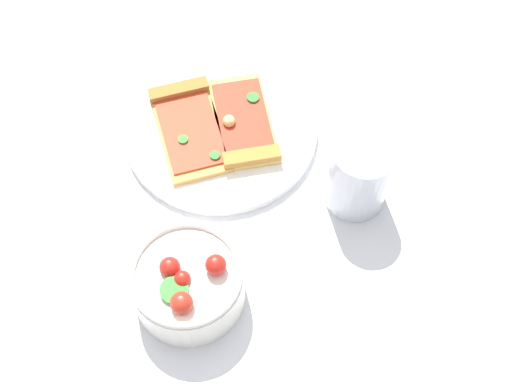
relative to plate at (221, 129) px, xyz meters
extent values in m
plane|color=silver|center=(0.02, 0.02, -0.01)|extent=(2.40, 2.40, 0.00)
cylinder|color=white|center=(0.00, 0.00, 0.00)|extent=(0.26, 0.26, 0.01)
cube|color=gold|center=(0.01, -0.04, 0.01)|extent=(0.17, 0.11, 0.01)
cube|color=#A36B2D|center=(-0.06, -0.05, 0.02)|extent=(0.04, 0.09, 0.02)
cube|color=red|center=(0.01, -0.04, 0.02)|extent=(0.14, 0.10, 0.00)
cylinder|color=#2D722D|center=(0.06, -0.01, 0.02)|extent=(0.01, 0.01, 0.00)
cylinder|color=#388433|center=(0.03, -0.05, 0.02)|extent=(0.01, 0.01, 0.00)
cube|color=#E5B256|center=(0.00, 0.03, 0.01)|extent=(0.16, 0.09, 0.01)
cube|color=#B77A33|center=(0.06, 0.04, 0.02)|extent=(0.03, 0.08, 0.02)
cube|color=#B22D19|center=(0.00, 0.03, 0.02)|extent=(0.13, 0.08, 0.00)
cylinder|color=#2D722D|center=(-0.03, 0.05, 0.02)|extent=(0.02, 0.02, 0.00)
sphere|color=#F2D87F|center=(0.00, 0.01, 0.02)|extent=(0.02, 0.02, 0.02)
cylinder|color=white|center=(0.23, -0.05, 0.02)|extent=(0.13, 0.13, 0.06)
torus|color=white|center=(0.23, -0.05, 0.06)|extent=(0.13, 0.13, 0.01)
sphere|color=red|center=(0.24, -0.05, 0.06)|extent=(0.02, 0.02, 0.02)
sphere|color=red|center=(0.27, -0.06, 0.06)|extent=(0.03, 0.03, 0.03)
sphere|color=red|center=(0.23, -0.07, 0.06)|extent=(0.02, 0.02, 0.02)
sphere|color=red|center=(0.23, -0.02, 0.07)|extent=(0.02, 0.02, 0.02)
cylinder|color=#388433|center=(0.25, -0.06, 0.06)|extent=(0.04, 0.04, 0.01)
cylinder|color=silver|center=(0.12, 0.16, 0.05)|extent=(0.08, 0.08, 0.11)
cylinder|color=#592D0F|center=(0.12, 0.16, 0.03)|extent=(0.07, 0.07, 0.07)
cube|color=white|center=(0.11, 0.18, 0.06)|extent=(0.02, 0.02, 0.02)
cube|color=white|center=(0.10, 0.17, 0.06)|extent=(0.02, 0.02, 0.02)
camera|label=1|loc=(0.53, 0.00, 0.73)|focal=46.24mm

